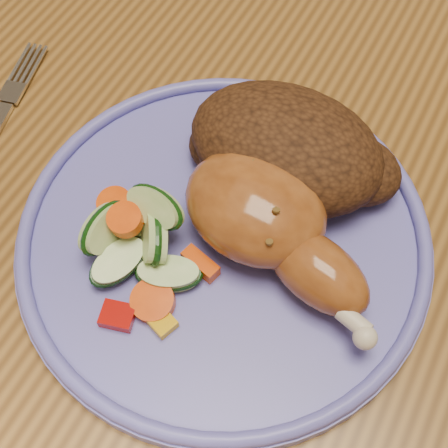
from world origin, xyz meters
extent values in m
plane|color=brown|center=(0.00, 0.00, 0.00)|extent=(4.00, 4.00, 0.00)
cube|color=brown|center=(0.00, 0.00, 0.73)|extent=(0.90, 1.40, 0.04)
cube|color=#4C2D16|center=(0.00, 0.55, 0.43)|extent=(0.42, 0.42, 0.04)
cylinder|color=#4C2D16|center=(-0.18, 0.37, 0.21)|extent=(0.04, 0.04, 0.41)
cylinder|color=#4C2D16|center=(-0.18, 0.73, 0.21)|extent=(0.04, 0.04, 0.41)
cylinder|color=#605DC0|center=(-0.05, -0.07, 0.76)|extent=(0.28, 0.28, 0.01)
torus|color=#605DC0|center=(-0.05, -0.07, 0.77)|extent=(0.28, 0.28, 0.01)
ellipsoid|color=#995220|center=(-0.03, -0.06, 0.79)|extent=(0.11, 0.09, 0.05)
ellipsoid|color=#995220|center=(0.02, -0.08, 0.78)|extent=(0.08, 0.06, 0.04)
sphere|color=beige|center=(0.07, -0.10, 0.78)|extent=(0.01, 0.01, 0.01)
ellipsoid|color=#402210|center=(-0.03, 0.00, 0.79)|extent=(0.14, 0.10, 0.06)
ellipsoid|color=#402210|center=(0.01, 0.01, 0.78)|extent=(0.07, 0.06, 0.04)
ellipsoid|color=#402210|center=(-0.07, -0.01, 0.77)|extent=(0.06, 0.05, 0.03)
cube|color=#A50A05|center=(-0.08, -0.16, 0.77)|extent=(0.02, 0.02, 0.01)
cube|color=#E5A507|center=(-0.05, -0.15, 0.77)|extent=(0.02, 0.02, 0.01)
cylinder|color=#FB5008|center=(-0.06, -0.14, 0.77)|extent=(0.03, 0.03, 0.01)
cylinder|color=#FB5008|center=(-0.12, -0.09, 0.77)|extent=(0.02, 0.03, 0.01)
cube|color=#FB5008|center=(-0.05, -0.10, 0.77)|extent=(0.03, 0.02, 0.01)
cylinder|color=#FB5008|center=(-0.10, -0.11, 0.79)|extent=(0.02, 0.02, 0.01)
cylinder|color=#C7DF91|center=(-0.08, -0.10, 0.78)|extent=(0.04, 0.05, 0.04)
cylinder|color=#C7DF91|center=(-0.09, -0.13, 0.77)|extent=(0.05, 0.05, 0.02)
cylinder|color=#C7DF91|center=(-0.06, -0.12, 0.77)|extent=(0.05, 0.05, 0.02)
cylinder|color=#C7DF91|center=(-0.10, -0.10, 0.77)|extent=(0.05, 0.05, 0.02)
cylinder|color=#C7DF91|center=(-0.09, -0.09, 0.79)|extent=(0.05, 0.04, 0.04)
cylinder|color=#C7DF91|center=(-0.11, -0.11, 0.78)|extent=(0.03, 0.04, 0.04)
cube|color=silver|center=(-0.26, -0.03, 0.75)|extent=(0.03, 0.07, 0.00)
camera|label=1|loc=(0.05, -0.26, 1.13)|focal=50.00mm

